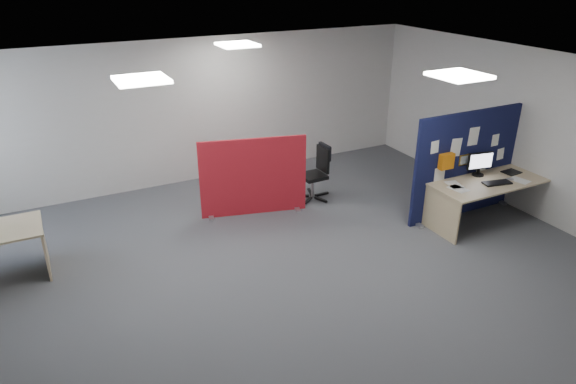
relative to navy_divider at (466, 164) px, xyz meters
name	(u,v)px	position (x,y,z in m)	size (l,w,h in m)	color
floor	(277,263)	(-3.47, -0.03, -0.90)	(9.00, 9.00, 0.00)	#4C4E53
ceiling	(275,73)	(-3.47, -0.03, 1.80)	(9.00, 7.00, 0.02)	white
wall_back	(196,112)	(-3.47, 3.47, 0.45)	(9.00, 0.02, 2.70)	silver
wall_front	(474,334)	(-3.47, -3.53, 0.45)	(9.00, 0.02, 2.70)	silver
wall_right	(518,129)	(1.03, -0.03, 0.45)	(0.02, 7.00, 2.70)	silver
ceiling_lights	(276,64)	(-3.13, 0.64, 1.77)	(4.10, 4.10, 0.04)	white
navy_divider	(466,164)	(0.00, 0.00, 0.00)	(2.17, 0.30, 1.79)	#0E1536
main_desk	(485,189)	(0.11, -0.35, -0.33)	(1.94, 0.86, 0.73)	tan
monitor_main	(480,163)	(0.13, -0.15, 0.05)	(0.45, 0.19, 0.40)	black
keyboard	(497,183)	(0.15, -0.54, -0.15)	(0.45, 0.18, 0.03)	black
mouse	(510,179)	(0.44, -0.53, -0.15)	(0.10, 0.06, 0.03)	#A6A6AC
paper_tray	(511,172)	(0.72, -0.31, -0.16)	(0.28, 0.22, 0.01)	black
red_divider	(253,177)	(-3.12, 1.58, -0.24)	(1.74, 0.48, 1.34)	#A51520
office_chair	(318,169)	(-1.84, 1.66, -0.34)	(0.62, 0.65, 0.97)	black
desk_papers	(478,184)	(-0.15, -0.43, -0.16)	(1.37, 0.68, 0.00)	white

